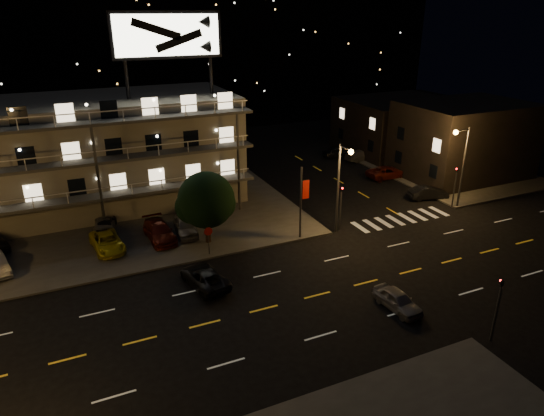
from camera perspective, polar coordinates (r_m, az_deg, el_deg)
name	(u,v)px	position (r m, az deg, el deg)	size (l,w,h in m)	color
ground	(291,302)	(33.11, 2.26, -10.98)	(140.00, 140.00, 0.00)	black
curb_nw	(55,224)	(48.22, -24.14, -1.78)	(44.00, 24.00, 0.15)	#3C3C3A
curb_ne	(434,165)	(64.29, 18.57, 4.81)	(16.00, 24.00, 0.15)	#3C3C3A
motel	(90,153)	(50.28, -20.62, 6.12)	(28.00, 13.80, 18.10)	gray
side_bldg_front	(463,140)	(60.47, 21.56, 7.47)	(14.06, 10.00, 8.50)	black
side_bldg_back	(397,125)	(69.27, 14.49, 9.41)	(14.06, 12.00, 7.00)	black
hill_backdrop	(85,51)	(93.91, -21.16, 16.90)	(120.00, 25.00, 24.00)	black
streetlight_nc	(341,180)	(40.99, 8.10, 3.30)	(0.44, 1.92, 8.00)	#2D2D30
streetlight_ne	(462,159)	(49.64, 21.41, 5.34)	(1.92, 0.44, 8.00)	#2D2D30
signal_nw	(341,203)	(42.52, 8.10, 0.57)	(0.20, 0.27, 4.60)	#2D2D30
signal_sw	(498,303)	(31.14, 25.06, -10.12)	(0.20, 0.27, 4.60)	#2D2D30
signal_ne	(455,183)	(50.37, 20.76, 2.80)	(0.27, 0.20, 4.60)	#2D2D30
banner_north	(302,201)	(40.27, 3.50, 0.81)	(0.83, 0.16, 6.40)	#2D2D30
stop_sign	(209,236)	(38.30, -7.48, -3.33)	(0.91, 0.11, 2.61)	#2D2D30
tree	(206,202)	(39.54, -7.80, 0.74)	(4.83, 4.65, 6.08)	black
lot_car_2	(107,242)	(41.32, -18.82, -3.82)	(2.15, 4.67, 1.30)	gold
lot_car_3	(159,231)	(41.87, -13.10, -2.71)	(2.00, 4.92, 1.43)	#62190E
lot_car_4	(185,226)	(42.44, -10.15, -2.09)	(1.71, 4.26, 1.45)	gray
lot_car_7	(105,224)	(44.84, -19.07, -1.78)	(1.79, 4.40, 1.28)	gray
lot_car_8	(106,224)	(44.66, -18.99, -1.80)	(1.63, 4.05, 1.38)	black
lot_car_9	(202,205)	(46.69, -8.24, 0.33)	(1.51, 4.33, 1.43)	#62190E
side_car_0	(428,193)	(52.43, 17.90, 1.72)	(1.43, 4.09, 1.35)	black
side_car_1	(387,172)	(57.84, 13.39, 4.12)	(2.28, 4.95, 1.37)	#62190E
side_car_2	(361,155)	(64.24, 10.38, 6.15)	(1.82, 4.49, 1.30)	gray
side_car_3	(337,152)	(65.14, 7.63, 6.54)	(1.54, 3.83, 1.31)	black
road_car_east	(398,300)	(33.13, 14.57, -10.46)	(1.49, 3.71, 1.26)	gray
road_car_west	(205,277)	(34.91, -7.94, -8.05)	(2.14, 4.65, 1.29)	black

